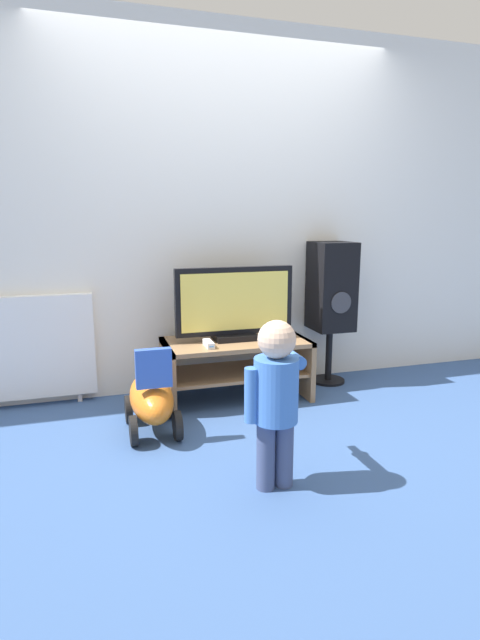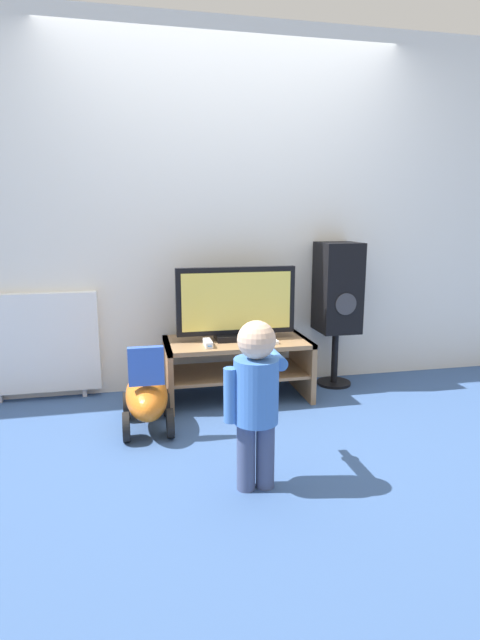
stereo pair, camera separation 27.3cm
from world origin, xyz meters
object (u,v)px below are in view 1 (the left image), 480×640
Objects in this scene: game_console at (209,344)px; radiator at (32,348)px; child at (276,391)px; speaker_tower at (331,290)px; television at (235,304)px; ride_on_toy at (152,398)px; remote_primary at (273,340)px.

radiator reaches higher than game_console.
child is 1.65m from speaker_tower.
speaker_tower is (0.95, 1.32, 0.25)m from child.
radiator is (-1.13, 0.39, -0.04)m from game_console.
child is (-0.16, -1.21, -0.19)m from television.
ride_on_toy is (-0.42, -0.27, -0.24)m from game_console.
ride_on_toy reaches higher than remote_primary.
television is 0.35m from game_console.
game_console is 1.23× the size of remote_primary.
child is at bearing -125.87° from speaker_tower.
ride_on_toy is at bearing 121.16° from child.
child is at bearing -110.15° from remote_primary.
radiator is (-1.19, 1.46, -0.07)m from child.
child is 1.00× the size of radiator.
television is at bearing -172.54° from speaker_tower.
game_console is at bearing -179.59° from remote_primary.
television is 0.77× the size of speaker_tower.
television is at bearing 149.26° from remote_primary.
child is at bearing -97.52° from television.
child is 0.75× the size of speaker_tower.
television reaches higher than game_console.
television is 5.13× the size of game_console.
game_console is 1.07m from child.
remote_primary is 0.16× the size of radiator.
speaker_tower is at bearing 7.46° from television.
game_console is 1.08m from speaker_tower.
ride_on_toy is at bearing -160.05° from speaker_tower.
ride_on_toy is at bearing -162.41° from remote_primary.
television reaches higher than child.
speaker_tower is (0.79, 0.10, 0.06)m from television.
ride_on_toy is at bearing -146.79° from game_console.
television is 0.36m from remote_primary.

